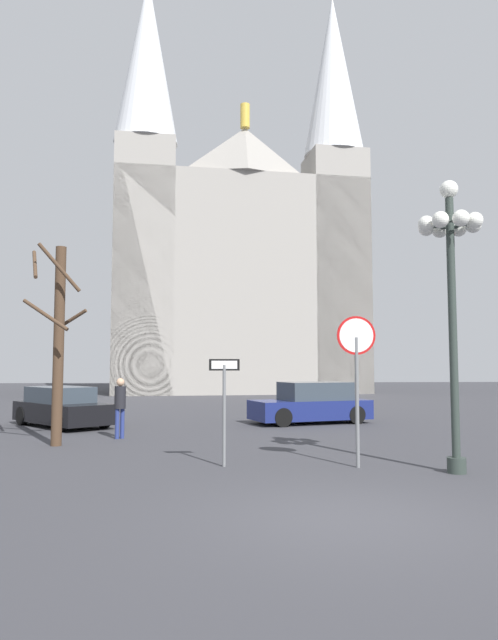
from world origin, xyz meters
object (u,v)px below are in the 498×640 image
(one_way_arrow_sign, at_px, (224,398))
(bare_tree, at_px, (58,338))
(cathedral, at_px, (238,260))
(street_lamp, at_px, (451,269))
(stop_sign, at_px, (357,360))
(parked_car_far_navy, at_px, (311,404))
(pedestrian_walking, at_px, (120,402))
(parked_car_near_black, at_px, (62,408))

(one_way_arrow_sign, height_order, bare_tree, bare_tree)
(one_way_arrow_sign, bearing_deg, cathedral, 85.89)
(bare_tree, bearing_deg, street_lamp, -27.12)
(stop_sign, relative_size, one_way_arrow_sign, 1.40)
(cathedral, bearing_deg, street_lamp, -86.32)
(parked_car_far_navy, distance_m, pedestrian_walking, 7.34)
(street_lamp, height_order, parked_car_near_black, street_lamp)
(stop_sign, distance_m, one_way_arrow_sign, 2.85)
(pedestrian_walking, bearing_deg, cathedral, 79.49)
(parked_car_near_black, height_order, parked_car_far_navy, parked_car_far_navy)
(street_lamp, xyz_separation_m, parked_car_near_black, (-9.67, 9.24, -3.36))
(parked_car_near_black, bearing_deg, stop_sign, -46.91)
(one_way_arrow_sign, distance_m, parked_car_far_navy, 9.23)
(parked_car_far_navy, xyz_separation_m, pedestrian_walking, (-6.27, -3.80, 0.35))
(cathedral, height_order, one_way_arrow_sign, cathedral)
(stop_sign, bearing_deg, parked_car_near_black, 133.09)
(cathedral, xyz_separation_m, bare_tree, (-6.55, -28.83, -7.56))
(bare_tree, bearing_deg, parked_car_far_navy, 33.71)
(cathedral, distance_m, street_lamp, 33.95)
(parked_car_near_black, bearing_deg, bare_tree, -78.40)
(one_way_arrow_sign, xyz_separation_m, pedestrian_walking, (-2.78, 4.71, -0.37))
(stop_sign, distance_m, street_lamp, 2.62)
(parked_car_near_black, relative_size, parked_car_far_navy, 0.94)
(cathedral, xyz_separation_m, street_lamp, (2.14, -33.28, -6.35))
(one_way_arrow_sign, bearing_deg, parked_car_far_navy, 67.71)
(bare_tree, xyz_separation_m, parked_car_near_black, (-0.98, 4.79, -2.14))
(bare_tree, bearing_deg, stop_sign, -27.99)
(street_lamp, bearing_deg, cathedral, 93.68)
(one_way_arrow_sign, bearing_deg, street_lamp, -13.72)
(one_way_arrow_sign, distance_m, bare_tree, 5.58)
(stop_sign, bearing_deg, pedestrian_walking, 137.49)
(one_way_arrow_sign, bearing_deg, parked_car_near_black, 122.61)
(one_way_arrow_sign, relative_size, pedestrian_walking, 1.29)
(bare_tree, distance_m, parked_car_near_black, 5.34)
(one_way_arrow_sign, relative_size, bare_tree, 0.42)
(parked_car_near_black, bearing_deg, one_way_arrow_sign, -57.39)
(cathedral, relative_size, parked_car_near_black, 7.50)
(bare_tree, distance_m, parked_car_far_navy, 9.52)
(bare_tree, distance_m, pedestrian_walking, 2.64)
(cathedral, xyz_separation_m, parked_car_near_black, (-7.53, -24.04, -9.71))
(street_lamp, bearing_deg, bare_tree, 152.88)
(stop_sign, bearing_deg, one_way_arrow_sign, 173.03)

